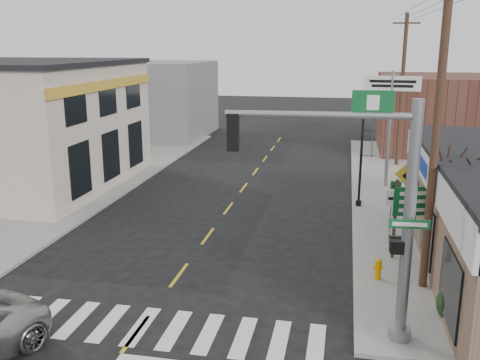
% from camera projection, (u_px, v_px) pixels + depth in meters
% --- Properties ---
extents(ground, '(140.00, 140.00, 0.00)m').
position_uv_depth(ground, '(136.00, 334.00, 14.97)').
color(ground, black).
rests_on(ground, ground).
extents(sidewalk_right, '(6.00, 38.00, 0.13)m').
position_uv_depth(sidewalk_right, '(416.00, 212.00, 25.60)').
color(sidewalk_right, gray).
rests_on(sidewalk_right, ground).
extents(sidewalk_left, '(6.00, 38.00, 0.13)m').
position_uv_depth(sidewalk_left, '(71.00, 192.00, 29.01)').
color(sidewalk_left, gray).
rests_on(sidewalk_left, ground).
extents(center_line, '(0.12, 56.00, 0.01)m').
position_uv_depth(center_line, '(208.00, 236.00, 22.57)').
color(center_line, gold).
rests_on(center_line, ground).
extents(crosswalk, '(11.00, 2.20, 0.01)m').
position_uv_depth(crosswalk, '(141.00, 326.00, 15.35)').
color(crosswalk, silver).
rests_on(crosswalk, ground).
extents(left_building, '(12.00, 12.00, 6.80)m').
position_uv_depth(left_building, '(9.00, 126.00, 29.89)').
color(left_building, beige).
rests_on(left_building, ground).
extents(bldg_distant_right, '(8.00, 10.00, 5.60)m').
position_uv_depth(bldg_distant_right, '(434.00, 113.00, 40.51)').
color(bldg_distant_right, brown).
rests_on(bldg_distant_right, ground).
extents(bldg_distant_left, '(9.00, 10.00, 6.40)m').
position_uv_depth(bldg_distant_left, '(155.00, 99.00, 46.67)').
color(bldg_distant_left, gray).
rests_on(bldg_distant_left, ground).
extents(traffic_signal_pole, '(5.25, 0.39, 6.65)m').
position_uv_depth(traffic_signal_pole, '(378.00, 197.00, 13.66)').
color(traffic_signal_pole, gray).
rests_on(traffic_signal_pole, sidewalk_right).
extents(guide_sign, '(1.72, 0.14, 3.00)m').
position_uv_depth(guide_sign, '(416.00, 209.00, 19.34)').
color(guide_sign, '#4A3122').
rests_on(guide_sign, sidewalk_right).
extents(fire_hydrant, '(0.23, 0.23, 0.73)m').
position_uv_depth(fire_hydrant, '(378.00, 268.00, 18.07)').
color(fire_hydrant, '#DB9500').
rests_on(fire_hydrant, sidewalk_right).
extents(ped_crossing_sign, '(1.20, 0.08, 3.08)m').
position_uv_depth(ped_crossing_sign, '(409.00, 184.00, 22.26)').
color(ped_crossing_sign, gray).
rests_on(ped_crossing_sign, sidewalk_right).
extents(lamp_post, '(0.61, 0.48, 4.69)m').
position_uv_depth(lamp_post, '(363.00, 151.00, 25.70)').
color(lamp_post, black).
rests_on(lamp_post, sidewalk_right).
extents(dance_center_sign, '(3.00, 0.19, 6.37)m').
position_uv_depth(dance_center_sign, '(391.00, 99.00, 28.97)').
color(dance_center_sign, gray).
rests_on(dance_center_sign, sidewalk_right).
extents(bare_tree, '(2.67, 2.67, 5.35)m').
position_uv_depth(bare_tree, '(465.00, 157.00, 17.18)').
color(bare_tree, black).
rests_on(bare_tree, sidewalk_right).
extents(shrub_front, '(1.18, 1.18, 0.88)m').
position_uv_depth(shrub_front, '(457.00, 305.00, 15.43)').
color(shrub_front, '#163B1A').
rests_on(shrub_front, sidewalk_right).
extents(utility_pole_near, '(1.76, 0.26, 10.14)m').
position_uv_depth(utility_pole_near, '(437.00, 130.00, 16.37)').
color(utility_pole_near, '#462E1E').
rests_on(utility_pole_near, sidewalk_right).
extents(utility_pole_far, '(1.68, 0.25, 9.64)m').
position_uv_depth(utility_pole_far, '(402.00, 89.00, 34.21)').
color(utility_pole_far, '#432E22').
rests_on(utility_pole_far, sidewalk_right).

